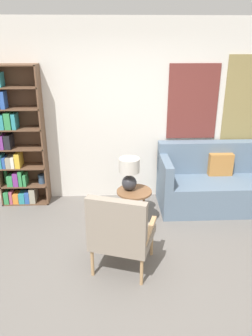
{
  "coord_description": "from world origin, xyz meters",
  "views": [
    {
      "loc": [
        -0.12,
        -2.84,
        2.42
      ],
      "look_at": [
        0.05,
        0.95,
        0.9
      ],
      "focal_mm": 35.0,
      "sensor_mm": 36.0,
      "label": 1
    }
  ],
  "objects_px": {
    "couch": "(221,184)",
    "side_table": "(134,195)",
    "bookshelf": "(16,145)",
    "armchair": "(120,231)",
    "table_lamp": "(129,172)"
  },
  "relations": [
    {
      "from": "side_table",
      "to": "table_lamp",
      "type": "distance_m",
      "value": 0.33
    },
    {
      "from": "bookshelf",
      "to": "couch",
      "type": "height_order",
      "value": "bookshelf"
    },
    {
      "from": "bookshelf",
      "to": "armchair",
      "type": "distance_m",
      "value": 2.33
    },
    {
      "from": "bookshelf",
      "to": "couch",
      "type": "bearing_deg",
      "value": -4.53
    },
    {
      "from": "armchair",
      "to": "bookshelf",
      "type": "bearing_deg",
      "value": 130.69
    },
    {
      "from": "couch",
      "to": "side_table",
      "type": "height_order",
      "value": "couch"
    },
    {
      "from": "table_lamp",
      "to": "couch",
      "type": "bearing_deg",
      "value": 18.84
    },
    {
      "from": "bookshelf",
      "to": "armchair",
      "type": "relative_size",
      "value": 2.19
    },
    {
      "from": "side_table",
      "to": "armchair",
      "type": "bearing_deg",
      "value": -102.67
    },
    {
      "from": "table_lamp",
      "to": "armchair",
      "type": "bearing_deg",
      "value": -98.58
    },
    {
      "from": "table_lamp",
      "to": "side_table",
      "type": "bearing_deg",
      "value": -29.3
    },
    {
      "from": "couch",
      "to": "table_lamp",
      "type": "height_order",
      "value": "table_lamp"
    },
    {
      "from": "bookshelf",
      "to": "table_lamp",
      "type": "height_order",
      "value": "bookshelf"
    },
    {
      "from": "couch",
      "to": "table_lamp",
      "type": "distance_m",
      "value": 1.56
    },
    {
      "from": "bookshelf",
      "to": "armchair",
      "type": "xyz_separation_m",
      "value": [
        1.49,
        -1.74,
        -0.42
      ]
    }
  ]
}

